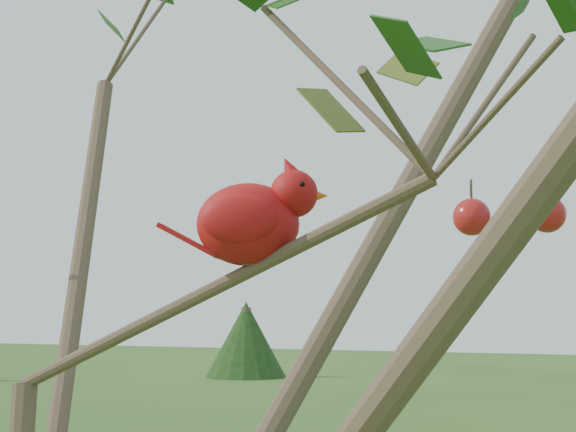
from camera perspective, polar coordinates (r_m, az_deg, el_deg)
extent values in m
sphere|color=#B21918|center=(0.98, 16.41, 0.11)|extent=(0.04, 0.04, 0.04)
sphere|color=#B21918|center=(0.95, 11.79, -0.06)|extent=(0.04, 0.04, 0.04)
ellipsoid|color=red|center=(1.09, -2.61, -0.55)|extent=(0.15, 0.13, 0.10)
sphere|color=red|center=(1.09, 0.39, 1.45)|extent=(0.07, 0.07, 0.06)
cone|color=red|center=(1.09, 0.13, 2.99)|extent=(0.05, 0.04, 0.04)
cone|color=#D85914|center=(1.09, 1.95, 1.31)|extent=(0.03, 0.03, 0.02)
ellipsoid|color=black|center=(1.09, 1.43, 1.26)|extent=(0.02, 0.03, 0.03)
cube|color=red|center=(1.10, -6.44, -1.61)|extent=(0.08, 0.05, 0.04)
ellipsoid|color=red|center=(1.13, -2.57, -0.59)|extent=(0.10, 0.05, 0.06)
ellipsoid|color=red|center=(1.05, -3.19, -0.19)|extent=(0.10, 0.05, 0.06)
cylinder|color=#473226|center=(26.59, -2.74, -8.15)|extent=(0.31, 0.31, 2.07)
cone|color=black|center=(26.59, -2.74, -7.96)|extent=(2.41, 2.41, 2.24)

